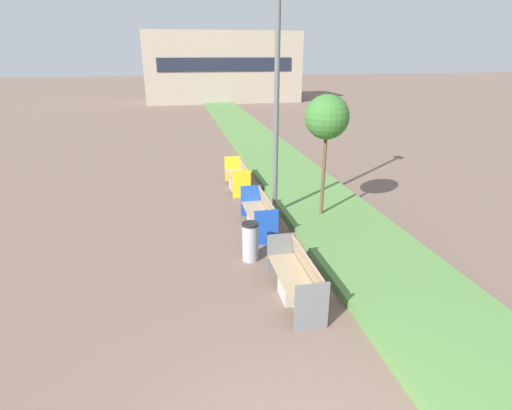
{
  "coord_description": "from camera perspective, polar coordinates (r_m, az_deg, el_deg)",
  "views": [
    {
      "loc": [
        -1.22,
        -2.79,
        4.59
      ],
      "look_at": [
        0.9,
        7.45,
        0.6
      ],
      "focal_mm": 28.0,
      "sensor_mm": 36.0,
      "label": 1
    }
  ],
  "objects": [
    {
      "name": "bench_blue_frame",
      "position": [
        11.03,
        0.48,
        -1.63
      ],
      "size": [
        0.65,
        2.05,
        0.94
      ],
      "color": "#ADA8A0",
      "rests_on": "ground"
    },
    {
      "name": "planter_grass_strip",
      "position": [
        16.08,
        4.76,
        4.55
      ],
      "size": [
        2.8,
        120.0,
        0.18
      ],
      "color": "#568442",
      "rests_on": "ground"
    },
    {
      "name": "building_backdrop",
      "position": [
        42.44,
        -4.9,
        19.04
      ],
      "size": [
        14.96,
        6.23,
        6.56
      ],
      "color": "tan",
      "rests_on": "ground"
    },
    {
      "name": "sapling_tree_near",
      "position": [
        11.17,
        10.11,
        12.16
      ],
      "size": [
        1.21,
        1.21,
        3.58
      ],
      "color": "brown",
      "rests_on": "ground"
    },
    {
      "name": "bench_yellow_frame",
      "position": [
        14.41,
        -2.58,
        3.81
      ],
      "size": [
        0.65,
        2.02,
        0.94
      ],
      "color": "#ADA8A0",
      "rests_on": "ground"
    },
    {
      "name": "litter_bin",
      "position": [
        9.35,
        -0.82,
        -5.26
      ],
      "size": [
        0.39,
        0.39,
        0.94
      ],
      "color": "#9EA0A5",
      "rests_on": "ground"
    },
    {
      "name": "bench_grey_frame",
      "position": [
        8.06,
        5.75,
        -10.84
      ],
      "size": [
        0.65,
        2.07,
        0.94
      ],
      "color": "#ADA8A0",
      "rests_on": "ground"
    },
    {
      "name": "street_lamp_post",
      "position": [
        11.03,
        3.01,
        17.22
      ],
      "size": [
        0.24,
        0.44,
        7.02
      ],
      "color": "#56595B",
      "rests_on": "ground"
    }
  ]
}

